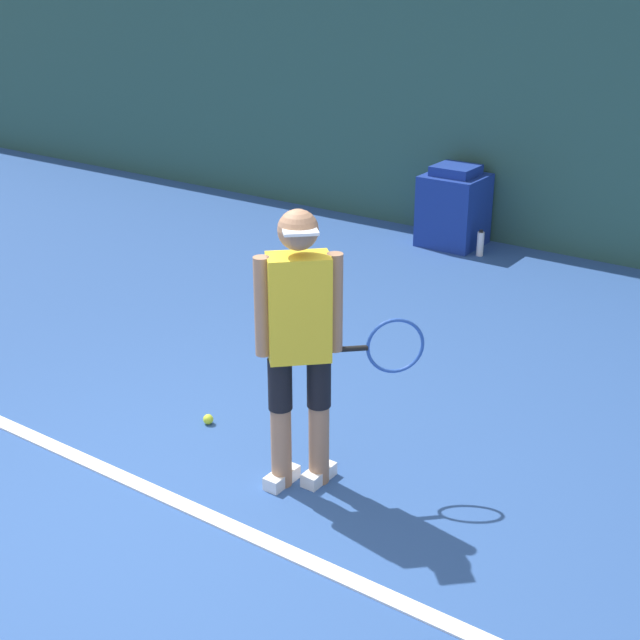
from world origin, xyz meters
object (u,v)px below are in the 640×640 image
covered_chair (454,208)px  water_bottle (480,244)px  tennis_player (302,339)px  tennis_ball (208,419)px

covered_chair → water_bottle: (0.41, -0.18, -0.27)m
covered_chair → tennis_player: bearing=-73.1°
tennis_player → water_bottle: tennis_player is taller
tennis_ball → water_bottle: (-0.07, 4.22, 0.09)m
tennis_player → tennis_ball: 1.29m
water_bottle → tennis_player: bearing=-77.4°
tennis_ball → covered_chair: bearing=96.2°
covered_chair → water_bottle: covered_chair is taller
tennis_player → water_bottle: bearing=59.0°
covered_chair → water_bottle: bearing=-23.6°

